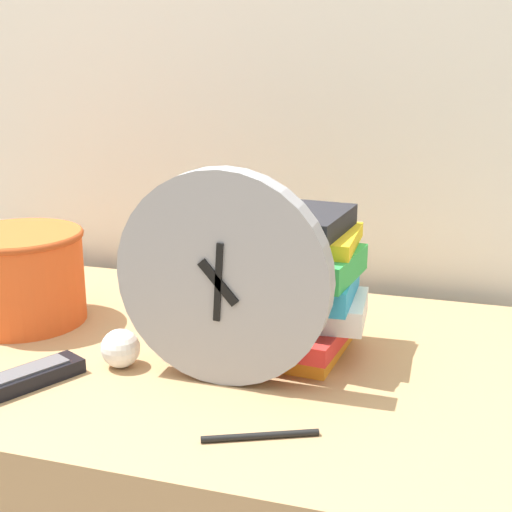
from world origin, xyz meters
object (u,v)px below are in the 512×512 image
at_px(book_stack, 285,284).
at_px(crumpled_paper_ball, 120,348).
at_px(pen, 260,436).
at_px(tv_remote, 25,378).
at_px(basket, 21,274).
at_px(desk_clock, 223,279).

distance_m(book_stack, crumpled_paper_ball, 0.25).
bearing_deg(pen, book_stack, 98.69).
xyz_separation_m(book_stack, tv_remote, (-0.30, -0.22, -0.09)).
distance_m(basket, pen, 0.55).
bearing_deg(book_stack, basket, -178.62).
height_order(desk_clock, pen, desk_clock).
distance_m(book_stack, basket, 0.44).
relative_size(desk_clock, crumpled_paper_ball, 5.25).
bearing_deg(pen, crumpled_paper_ball, 151.95).
height_order(basket, tv_remote, basket).
height_order(desk_clock, tv_remote, desk_clock).
distance_m(book_stack, pen, 0.28).
bearing_deg(tv_remote, book_stack, 36.01).
relative_size(desk_clock, basket, 1.39).
distance_m(desk_clock, pen, 0.21).
distance_m(desk_clock, book_stack, 0.14).
relative_size(basket, pen, 1.62).
bearing_deg(desk_clock, basket, 163.69).
relative_size(tv_remote, pen, 1.26).
bearing_deg(pen, desk_clock, 124.59).
relative_size(basket, crumpled_paper_ball, 3.78).
relative_size(tv_remote, crumpled_paper_ball, 2.94).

